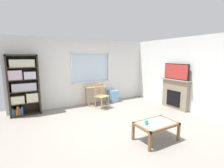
% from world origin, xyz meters
% --- Properties ---
extents(ground, '(6.40, 5.97, 0.02)m').
position_xyz_m(ground, '(0.00, 0.00, -0.01)').
color(ground, gray).
extents(wall_back_with_window, '(5.40, 0.15, 2.52)m').
position_xyz_m(wall_back_with_window, '(-0.03, 2.49, 1.24)').
color(wall_back_with_window, silver).
rests_on(wall_back_with_window, ground).
extents(wall_right, '(0.12, 5.17, 2.52)m').
position_xyz_m(wall_right, '(2.76, 0.00, 1.26)').
color(wall_right, silver).
rests_on(wall_right, ground).
extents(bookshelf, '(0.90, 0.38, 1.94)m').
position_xyz_m(bookshelf, '(-2.15, 2.24, 1.01)').
color(bookshelf, '#2D2319').
rests_on(bookshelf, ground).
extents(desk_under_window, '(0.81, 0.40, 0.72)m').
position_xyz_m(desk_under_window, '(0.32, 2.14, 0.58)').
color(desk_under_window, '#A37547').
rests_on(desk_under_window, ground).
extents(wooden_chair, '(0.52, 0.51, 0.90)m').
position_xyz_m(wooden_chair, '(0.29, 1.62, 0.46)').
color(wooden_chair, tan).
rests_on(wooden_chair, ground).
extents(plastic_drawer_unit, '(0.35, 0.40, 0.48)m').
position_xyz_m(plastic_drawer_unit, '(1.12, 2.19, 0.24)').
color(plastic_drawer_unit, '#72ADDB').
rests_on(plastic_drawer_unit, ground).
extents(fireplace, '(0.26, 1.14, 1.06)m').
position_xyz_m(fireplace, '(2.61, 0.25, 0.54)').
color(fireplace, gray).
rests_on(fireplace, ground).
extents(tv, '(0.06, 0.99, 0.56)m').
position_xyz_m(tv, '(2.59, 0.25, 1.34)').
color(tv, black).
rests_on(tv, fireplace).
extents(coffee_table, '(0.91, 0.59, 0.42)m').
position_xyz_m(coffee_table, '(0.30, -1.12, 0.35)').
color(coffee_table, '#8C9E99').
rests_on(coffee_table, ground).
extents(sippy_cup, '(0.07, 0.07, 0.09)m').
position_xyz_m(sippy_cup, '(0.05, -1.07, 0.46)').
color(sippy_cup, '#33B770').
rests_on(sippy_cup, coffee_table).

